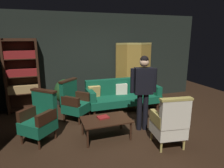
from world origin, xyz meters
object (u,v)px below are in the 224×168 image
armchair_wing_left (40,118)px  standing_figure (143,86)px  armchair_wing_right (74,101)px  armchair_gilt_accent (170,123)px  book_red_leather (103,117)px  potted_plant (65,92)px  folding_screen (134,71)px  coffee_table (106,121)px  velvet_couch (122,94)px  bookshelf (22,75)px

armchair_wing_left → standing_figure: (2.20, -0.25, 0.54)m
armchair_wing_right → armchair_gilt_accent: bearing=-51.2°
book_red_leather → potted_plant: bearing=107.4°
folding_screen → standing_figure: (-0.76, -2.13, 0.04)m
folding_screen → coffee_table: 2.84m
coffee_table → book_red_leather: size_ratio=4.36×
velvet_couch → folding_screen: bearing=47.1°
armchair_wing_left → standing_figure: bearing=-6.6°
standing_figure → potted_plant: size_ratio=1.87×
coffee_table → armchair_wing_left: 1.35m
standing_figure → potted_plant: 2.46m
bookshelf → armchair_wing_left: bearing=-77.0°
folding_screen → bookshelf: bearing=-180.0°
armchair_wing_left → coffee_table: bearing=-15.0°
velvet_couch → potted_plant: 1.66m
bookshelf → armchair_wing_right: 1.73m
coffee_table → armchair_gilt_accent: (1.05, -0.73, 0.12)m
armchair_gilt_accent → book_red_leather: 1.36m
coffee_table → standing_figure: bearing=6.0°
armchair_wing_right → armchair_wing_left: bearing=-134.8°
armchair_wing_left → bookshelf: bearing=103.0°
velvet_couch → potted_plant: (-1.59, 0.47, 0.07)m
folding_screen → armchair_gilt_accent: (-0.61, -2.95, -0.50)m
folding_screen → bookshelf: bookshelf is taller
folding_screen → armchair_gilt_accent: bearing=-101.6°
folding_screen → potted_plant: size_ratio=2.09×
potted_plant → standing_figure: bearing=-50.7°
coffee_table → folding_screen: bearing=53.3°
folding_screen → potted_plant: 2.34m
bookshelf → standing_figure: (2.63, -2.13, -0.05)m
velvet_couch → book_red_leather: 1.73m
bookshelf → coffee_table: (1.73, -2.22, -0.70)m
velvet_couch → standing_figure: standing_figure is taller
armchair_wing_left → armchair_wing_right: size_ratio=1.00×
folding_screen → bookshelf: (-3.39, -0.00, 0.08)m
velvet_couch → armchair_wing_left: (-2.27, -1.13, 0.04)m
standing_figure → velvet_couch: bearing=87.1°
coffee_table → book_red_leather: book_red_leather is taller
book_red_leather → coffee_table: bearing=-64.3°
armchair_gilt_accent → armchair_wing_right: bearing=128.8°
bookshelf → standing_figure: bookshelf is taller
folding_screen → book_red_leather: size_ratio=8.29×
armchair_wing_left → armchair_wing_right: (0.82, 0.83, 0.00)m
coffee_table → book_red_leather: (-0.04, 0.08, 0.06)m
bookshelf → armchair_gilt_accent: 4.10m
folding_screen → book_red_leather: bearing=-128.4°
coffee_table → book_red_leather: 0.11m
velvet_couch → armchair_gilt_accent: 2.22m
velvet_couch → book_red_leather: velvet_couch is taller
bookshelf → armchair_wing_left: (0.43, -1.87, -0.58)m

